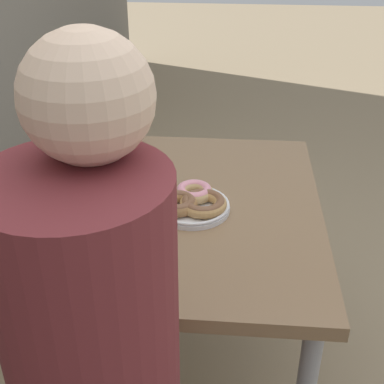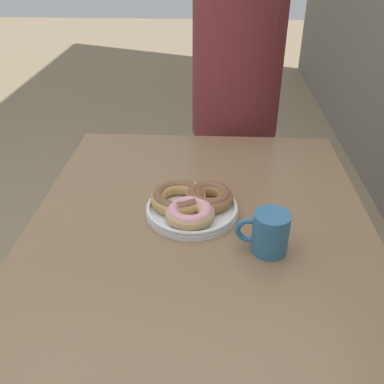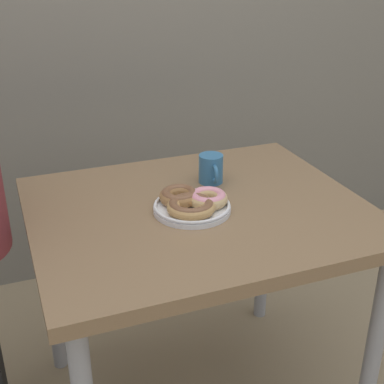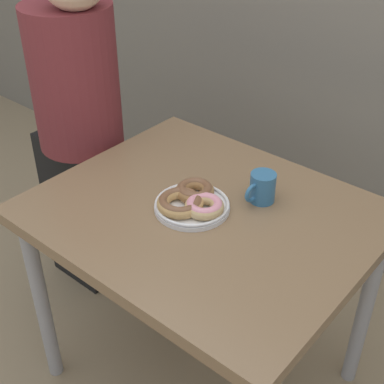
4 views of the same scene
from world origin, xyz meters
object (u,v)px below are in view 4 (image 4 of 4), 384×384
at_px(donut_plate, 192,201).
at_px(person_figure, 78,128).
at_px(dining_table, 204,234).
at_px(coffee_mug, 262,187).

distance_m(donut_plate, person_figure, 0.68).
xyz_separation_m(donut_plate, person_figure, (-0.67, 0.13, -0.04)).
bearing_deg(donut_plate, person_figure, 169.04).
relative_size(dining_table, person_figure, 0.68).
bearing_deg(dining_table, coffee_mug, 55.36).
height_order(dining_table, donut_plate, donut_plate).
bearing_deg(coffee_mug, person_figure, -177.22).
height_order(donut_plate, coffee_mug, coffee_mug).
height_order(donut_plate, person_figure, person_figure).
bearing_deg(donut_plate, coffee_mug, 52.59).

